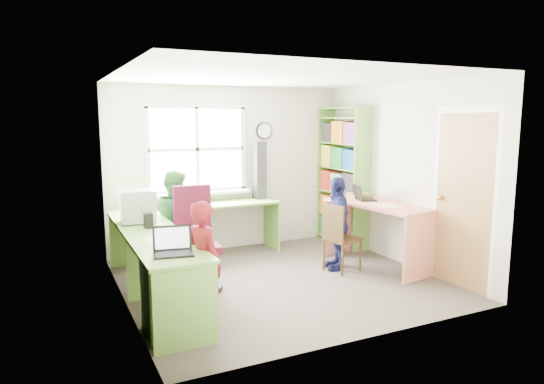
% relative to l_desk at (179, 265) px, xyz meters
% --- Properties ---
extents(room, '(3.64, 3.44, 2.44)m').
position_rel_l_desk_xyz_m(room, '(1.32, 0.38, 0.76)').
color(room, '#423A34').
rests_on(room, ground).
extents(l_desk, '(2.38, 2.95, 0.75)m').
position_rel_l_desk_xyz_m(l_desk, '(0.00, 0.00, 0.00)').
color(l_desk, '#78B649').
rests_on(l_desk, ground).
extents(right_desk, '(0.89, 1.54, 0.84)m').
position_rel_l_desk_xyz_m(right_desk, '(2.75, 0.30, 0.15)').
color(right_desk, '#EB9075').
rests_on(right_desk, ground).
extents(bookshelf, '(0.30, 1.02, 2.10)m').
position_rel_l_desk_xyz_m(bookshelf, '(2.96, 1.47, 0.55)').
color(bookshelf, '#78B649').
rests_on(bookshelf, ground).
extents(swivel_chair, '(0.56, 0.56, 1.17)m').
position_rel_l_desk_xyz_m(swivel_chair, '(0.33, 0.51, 0.05)').
color(swivel_chair, black).
rests_on(swivel_chair, ground).
extents(wooden_chair, '(0.45, 0.45, 0.88)m').
position_rel_l_desk_xyz_m(wooden_chair, '(2.13, 0.30, 0.02)').
color(wooden_chair, '#3E2B14').
rests_on(wooden_chair, ground).
extents(crt_monitor, '(0.41, 0.37, 0.38)m').
position_rel_l_desk_xyz_m(crt_monitor, '(-0.24, 0.87, 0.49)').
color(crt_monitor, '#B0B0B5').
rests_on(crt_monitor, l_desk).
extents(laptop_left, '(0.39, 0.34, 0.24)m').
position_rel_l_desk_xyz_m(laptop_left, '(-0.20, -0.57, 0.35)').
color(laptop_left, black).
rests_on(laptop_left, l_desk).
extents(laptop_right, '(0.32, 0.36, 0.21)m').
position_rel_l_desk_xyz_m(laptop_right, '(2.70, 0.61, 0.43)').
color(laptop_right, black).
rests_on(laptop_right, right_desk).
extents(speaker_a, '(0.09, 0.09, 0.17)m').
position_rel_l_desk_xyz_m(speaker_a, '(-0.19, 0.53, 0.38)').
color(speaker_a, black).
rests_on(speaker_a, l_desk).
extents(speaker_b, '(0.11, 0.11, 0.20)m').
position_rel_l_desk_xyz_m(speaker_b, '(-0.14, 1.04, 0.39)').
color(speaker_b, black).
rests_on(speaker_b, l_desk).
extents(cd_tower, '(0.18, 0.17, 0.85)m').
position_rel_l_desk_xyz_m(cd_tower, '(1.70, 1.78, 0.72)').
color(cd_tower, black).
rests_on(cd_tower, l_desk).
extents(game_box, '(0.33, 0.33, 0.06)m').
position_rel_l_desk_xyz_m(game_box, '(2.81, 0.80, 0.41)').
color(game_box, red).
rests_on(game_box, right_desk).
extents(paper_a, '(0.22, 0.31, 0.00)m').
position_rel_l_desk_xyz_m(paper_a, '(-0.22, -0.03, 0.30)').
color(paper_a, white).
rests_on(paper_a, l_desk).
extents(paper_b, '(0.29, 0.36, 0.00)m').
position_rel_l_desk_xyz_m(paper_b, '(2.71, 0.12, 0.39)').
color(paper_b, white).
rests_on(paper_b, right_desk).
extents(potted_plant, '(0.17, 0.14, 0.30)m').
position_rel_l_desk_xyz_m(potted_plant, '(0.79, 1.71, 0.44)').
color(potted_plant, '#29672C').
rests_on(potted_plant, l_desk).
extents(person_red, '(0.40, 0.50, 1.20)m').
position_rel_l_desk_xyz_m(person_red, '(0.10, -0.54, 0.14)').
color(person_red, maroon).
rests_on(person_red, ground).
extents(person_green, '(0.54, 0.67, 1.30)m').
position_rel_l_desk_xyz_m(person_green, '(0.29, 1.19, 0.19)').
color(person_green, '#378033').
rests_on(person_green, ground).
extents(person_navy, '(0.49, 0.76, 1.20)m').
position_rel_l_desk_xyz_m(person_navy, '(2.18, 0.42, 0.15)').
color(person_navy, '#151943').
rests_on(person_navy, ground).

